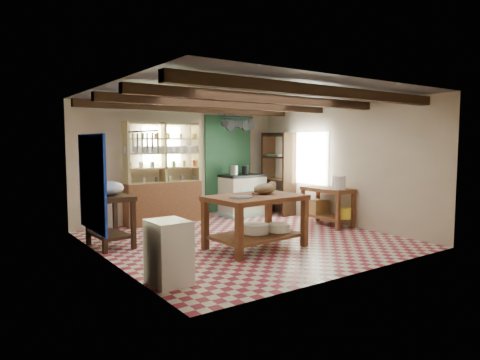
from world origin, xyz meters
TOP-DOWN VIEW (x-y plane):
  - floor at (0.00, 0.00)m, footprint 5.00×5.00m
  - ceiling at (0.00, 0.00)m, footprint 5.00×5.00m
  - wall_back at (0.00, 2.50)m, footprint 5.00×0.04m
  - wall_front at (0.00, -2.50)m, footprint 5.00×0.04m
  - wall_left at (-2.50, 0.00)m, footprint 0.04×5.00m
  - wall_right at (2.50, 0.00)m, footprint 0.04×5.00m
  - ceiling_beams at (0.00, 0.00)m, footprint 5.00×3.80m
  - blue_wall_patch at (-2.47, 0.90)m, footprint 0.04×1.40m
  - green_wall_patch at (1.25, 2.47)m, footprint 1.30×0.04m
  - window_back at (-0.50, 2.48)m, footprint 0.90×0.02m
  - window_right at (2.48, 1.00)m, footprint 0.02×1.30m
  - utensil_rail at (-2.44, -1.20)m, footprint 0.06×0.90m
  - pot_rack at (1.25, 2.05)m, footprint 0.86×0.12m
  - shelving_unit at (-0.55, 2.31)m, footprint 1.70×0.34m
  - tall_rack at (2.28, 1.80)m, footprint 0.40×0.86m
  - work_table at (-0.23, -0.59)m, footprint 1.62×1.14m
  - stove at (1.44, 2.15)m, footprint 1.03×0.71m
  - prep_table at (-2.20, 0.86)m, footprint 0.65×0.91m
  - white_cabinet at (-2.22, -1.43)m, footprint 0.46×0.54m
  - right_counter at (2.18, 0.07)m, footprint 0.57×1.13m
  - cat at (0.01, -0.52)m, footprint 0.47×0.40m
  - steel_tray at (-0.58, -0.66)m, footprint 0.40×0.40m
  - basin_large at (-0.18, -0.54)m, footprint 0.47×0.47m
  - basin_small at (0.22, -0.66)m, footprint 0.41×0.41m
  - kettle_left at (1.19, 2.14)m, footprint 0.20×0.20m
  - kettle_right at (1.54, 2.15)m, footprint 0.17×0.17m
  - enamel_bowl at (-2.20, 0.86)m, footprint 0.50×0.50m
  - white_bucket at (2.13, -0.28)m, footprint 0.28×0.28m
  - wicker_basket at (2.18, 0.37)m, footprint 0.42×0.33m
  - yellow_tub at (2.18, -0.38)m, footprint 0.31×0.31m

SIDE VIEW (x-z plane):
  - floor at x=0.00m, z-range -0.02..0.00m
  - basin_small at x=0.22m, z-range 0.23..0.37m
  - basin_large at x=-0.18m, z-range 0.23..0.39m
  - yellow_tub at x=2.18m, z-range 0.21..0.44m
  - wicker_basket at x=2.18m, z-range 0.21..0.50m
  - white_cabinet at x=-2.22m, z-range 0.00..0.80m
  - right_counter at x=2.18m, z-range 0.00..0.80m
  - prep_table at x=-2.20m, z-range 0.00..0.88m
  - work_table at x=-0.23m, z-range 0.00..0.88m
  - stove at x=1.44m, z-range 0.00..0.99m
  - steel_tray at x=-0.58m, z-range 0.88..0.91m
  - white_bucket at x=2.13m, z-range 0.80..1.08m
  - cat at x=0.01m, z-range 0.88..1.07m
  - enamel_bowl at x=-2.20m, z-range 0.88..1.12m
  - tall_rack at x=2.28m, z-range 0.00..2.00m
  - kettle_right at x=1.54m, z-range 0.99..1.19m
  - blue_wall_patch at x=-2.47m, z-range 0.30..1.90m
  - shelving_unit at x=-0.55m, z-range 0.00..2.20m
  - kettle_left at x=1.19m, z-range 0.99..1.21m
  - green_wall_patch at x=1.25m, z-range 0.10..2.40m
  - wall_back at x=0.00m, z-range 0.00..2.60m
  - wall_front at x=0.00m, z-range 0.00..2.60m
  - wall_left at x=-2.50m, z-range 0.00..2.60m
  - wall_right at x=2.50m, z-range 0.00..2.60m
  - window_right at x=2.48m, z-range 0.80..2.00m
  - window_back at x=-0.50m, z-range 1.30..2.10m
  - utensil_rail at x=-2.44m, z-range 1.64..1.92m
  - pot_rack at x=1.25m, z-range 2.00..2.36m
  - ceiling_beams at x=0.00m, z-range 2.40..2.56m
  - ceiling at x=0.00m, z-range 2.59..2.61m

